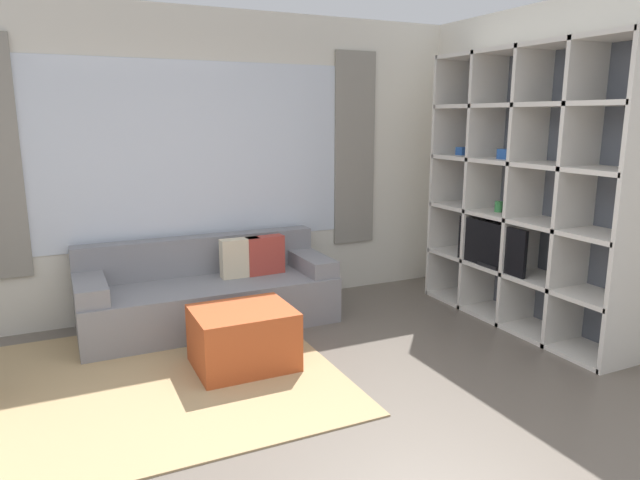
{
  "coord_description": "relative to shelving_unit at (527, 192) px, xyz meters",
  "views": [
    {
      "loc": [
        -1.18,
        -2.33,
        1.78
      ],
      "look_at": [
        0.64,
        1.53,
        0.85
      ],
      "focal_mm": 32.0,
      "sensor_mm": 36.0,
      "label": 1
    }
  ],
  "objects": [
    {
      "name": "ground_plane",
      "position": [
        -2.42,
        -1.23,
        -1.15
      ],
      "size": [
        16.0,
        16.0,
        0.0
      ],
      "primitive_type": "plane",
      "color": "#665B51"
    },
    {
      "name": "wall_right",
      "position": [
        0.22,
        0.16,
        0.2
      ],
      "size": [
        0.07,
        3.98,
        2.7
      ],
      "primitive_type": "cube",
      "color": "silver",
      "rests_on": "ground_plane"
    },
    {
      "name": "shelving_unit",
      "position": [
        0.0,
        0.0,
        0.0
      ],
      "size": [
        0.43,
        2.09,
        2.33
      ],
      "color": "#515660",
      "rests_on": "ground_plane"
    },
    {
      "name": "wall_back",
      "position": [
        -2.42,
        1.58,
        0.2
      ],
      "size": [
        6.4,
        0.11,
        2.7
      ],
      "color": "silver",
      "rests_on": "ground_plane"
    },
    {
      "name": "ottoman",
      "position": [
        -2.46,
        0.16,
        -0.94
      ],
      "size": [
        0.69,
        0.57,
        0.44
      ],
      "color": "#B74C23",
      "rests_on": "ground_plane"
    },
    {
      "name": "couch_main",
      "position": [
        -2.45,
        1.12,
        -0.88
      ],
      "size": [
        2.13,
        0.82,
        0.74
      ],
      "color": "gray",
      "rests_on": "ground_plane"
    },
    {
      "name": "area_rug",
      "position": [
        -3.31,
        0.2,
        -1.15
      ],
      "size": [
        2.87,
        2.19,
        0.01
      ],
      "primitive_type": "cube",
      "color": "tan",
      "rests_on": "ground_plane"
    }
  ]
}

